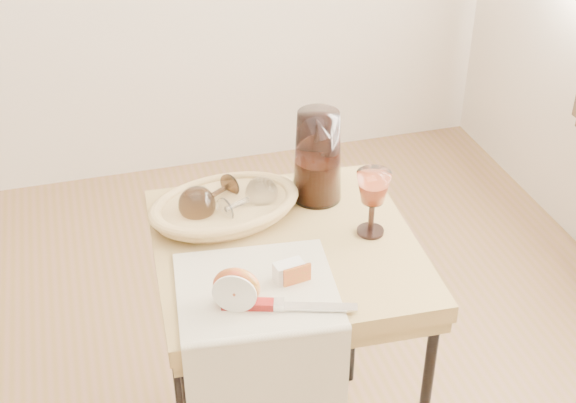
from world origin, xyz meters
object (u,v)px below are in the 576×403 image
object	(u,v)px
apple_half	(236,287)
table_knife	(284,304)
tea_towel	(256,289)
pitcher	(318,156)
bread_basket	(225,209)
goblet_lying_a	(211,196)
goblet_lying_b	(246,200)
side_table	(286,363)
wine_goblet	(372,203)

from	to	relation	value
apple_half	table_knife	world-z (taller)	apple_half
tea_towel	pitcher	size ratio (longest dim) A/B	1.22
bread_basket	goblet_lying_a	world-z (taller)	goblet_lying_a
table_knife	goblet_lying_b	bearing A→B (deg)	106.99
side_table	bread_basket	bearing A→B (deg)	127.98
side_table	wine_goblet	world-z (taller)	wine_goblet
goblet_lying_a	table_knife	world-z (taller)	goblet_lying_a
side_table	goblet_lying_a	size ratio (longest dim) A/B	5.30
side_table	table_knife	bearing A→B (deg)	-106.71
side_table	tea_towel	world-z (taller)	tea_towel
side_table	goblet_lying_b	distance (m)	0.43
pitcher	goblet_lying_a	bearing A→B (deg)	168.04
tea_towel	bread_basket	size ratio (longest dim) A/B	1.02
goblet_lying_a	goblet_lying_b	distance (m)	0.08
wine_goblet	goblet_lying_b	bearing A→B (deg)	152.67
side_table	wine_goblet	bearing A→B (deg)	-4.17
table_knife	pitcher	bearing A→B (deg)	81.33
side_table	bread_basket	xyz separation A→B (m)	(-0.10, 0.13, 0.38)
side_table	pitcher	bearing A→B (deg)	52.38
side_table	tea_towel	bearing A→B (deg)	-125.50
table_knife	bread_basket	bearing A→B (deg)	114.54
apple_half	side_table	bearing A→B (deg)	73.68
table_knife	goblet_lying_a	bearing A→B (deg)	118.54
side_table	tea_towel	distance (m)	0.40
side_table	apple_half	bearing A→B (deg)	-129.90
tea_towel	goblet_lying_a	xyz separation A→B (m)	(-0.03, 0.29, 0.05)
tea_towel	pitcher	xyz separation A→B (m)	(0.22, 0.30, 0.11)
goblet_lying_b	pitcher	size ratio (longest dim) A/B	0.47
goblet_lying_a	apple_half	xyz separation A→B (m)	(-0.02, -0.32, -0.00)
tea_towel	bread_basket	xyz separation A→B (m)	(-0.00, 0.27, 0.02)
side_table	table_knife	size ratio (longest dim) A/B	2.80
bread_basket	tea_towel	bearing A→B (deg)	-99.41
goblet_lying_b	table_knife	distance (m)	0.33
tea_towel	apple_half	distance (m)	0.08
goblet_lying_a	wine_goblet	bearing A→B (deg)	119.62
pitcher	apple_half	size ratio (longest dim) A/B	2.81
side_table	bread_basket	world-z (taller)	bread_basket
side_table	goblet_lying_b	bearing A→B (deg)	116.97
goblet_lying_a	pitcher	size ratio (longest dim) A/B	0.52
tea_towel	wine_goblet	xyz separation A→B (m)	(0.29, 0.13, 0.07)
goblet_lying_a	apple_half	size ratio (longest dim) A/B	1.46
table_knife	wine_goblet	bearing A→B (deg)	55.88
tea_towel	goblet_lying_b	distance (m)	0.26
tea_towel	goblet_lying_a	size ratio (longest dim) A/B	2.34
tea_towel	goblet_lying_a	bearing A→B (deg)	102.34
goblet_lying_b	pitcher	distance (m)	0.20
bread_basket	wine_goblet	distance (m)	0.34
side_table	goblet_lying_b	world-z (taller)	goblet_lying_b
bread_basket	goblet_lying_a	xyz separation A→B (m)	(-0.03, 0.01, 0.03)
tea_towel	wine_goblet	size ratio (longest dim) A/B	2.05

